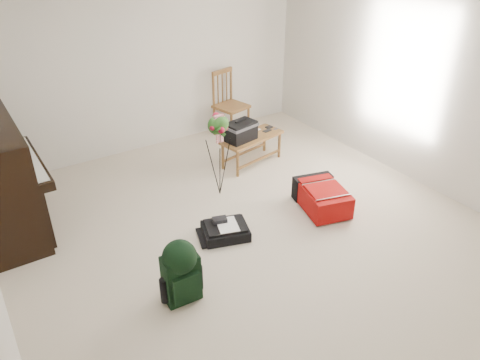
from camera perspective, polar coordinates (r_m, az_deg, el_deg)
floor at (r=5.22m, az=1.65°, el=-6.70°), size 5.00×5.50×0.01m
wall_back at (r=6.88m, az=-11.67°, el=13.66°), size 5.00×0.04×2.50m
wall_right at (r=6.27m, az=21.35°, el=10.63°), size 0.04×5.50×2.50m
piano at (r=5.62m, az=-27.04°, el=-0.17°), size 0.71×1.50×1.25m
bench at (r=6.39m, az=0.40°, el=5.84°), size 0.97×0.53×0.71m
dining_chair at (r=7.38m, az=-1.23°, el=9.20°), size 0.53×0.53×1.03m
red_suitcase at (r=5.68m, az=9.65°, el=-1.85°), size 0.63×0.80×0.30m
black_duffel at (r=5.17m, az=-1.81°, el=-6.12°), size 0.58×0.52×0.20m
green_backpack at (r=4.27m, az=-7.23°, el=-10.70°), size 0.33×0.31×0.64m
flower_stand at (r=5.69m, az=-2.58°, el=2.97°), size 0.37×0.37×1.10m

